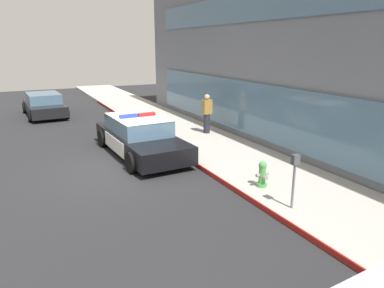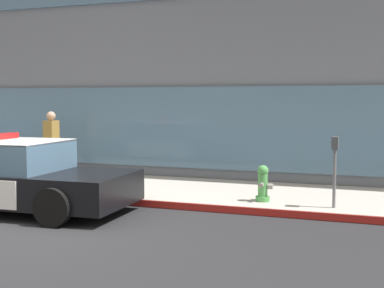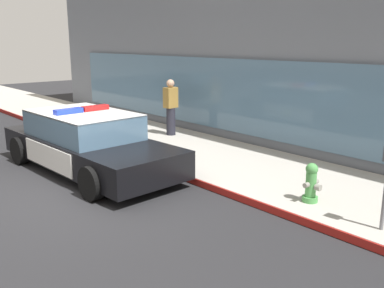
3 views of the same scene
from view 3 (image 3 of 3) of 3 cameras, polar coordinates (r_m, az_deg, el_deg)
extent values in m
plane|color=#262628|center=(8.75, -14.52, -6.69)|extent=(48.00, 48.00, 0.00)
cube|color=#B2ADA3|center=(10.80, 3.25, -1.94)|extent=(48.00, 3.21, 0.15)
cube|color=maroon|center=(9.78, -3.56, -3.64)|extent=(28.80, 0.04, 0.14)
cube|color=slate|center=(12.92, 2.85, 6.88)|extent=(15.15, 0.08, 2.10)
cube|color=black|center=(10.18, -13.71, -0.82)|extent=(5.26, 2.12, 0.60)
cube|color=silver|center=(8.78, -8.32, -1.76)|extent=(1.84, 1.95, 0.05)
cube|color=silver|center=(11.72, -18.23, 1.60)|extent=(1.53, 1.93, 0.05)
cube|color=silver|center=(10.76, -9.53, 0.17)|extent=(2.18, 0.12, 0.51)
cube|color=silver|center=(9.85, -18.89, -1.66)|extent=(2.18, 0.12, 0.51)
cube|color=yellow|center=(10.77, -9.46, 0.18)|extent=(0.22, 0.02, 0.26)
cube|color=slate|center=(10.24, -14.48, 2.49)|extent=(2.76, 1.83, 0.60)
cube|color=silver|center=(10.19, -14.57, 4.09)|extent=(2.76, 1.83, 0.04)
cube|color=red|center=(10.34, -12.93, 4.77)|extent=(0.23, 0.66, 0.11)
cube|color=blue|center=(10.01, -16.32, 4.28)|extent=(0.23, 0.66, 0.11)
cylinder|color=black|center=(9.39, -3.30, -2.68)|extent=(0.69, 0.25, 0.68)
cylinder|color=black|center=(8.34, -13.41, -5.17)|extent=(0.69, 0.25, 0.68)
cylinder|color=black|center=(12.13, -13.83, 0.71)|extent=(0.69, 0.25, 0.68)
cylinder|color=black|center=(11.34, -22.22, -0.82)|extent=(0.69, 0.25, 0.68)
cylinder|color=#4C994C|center=(8.02, 15.60, -7.14)|extent=(0.28, 0.28, 0.10)
cylinder|color=#4C994C|center=(7.93, 15.72, -5.28)|extent=(0.19, 0.19, 0.45)
sphere|color=#4C994C|center=(7.84, 15.86, -3.27)|extent=(0.22, 0.22, 0.22)
cylinder|color=gray|center=(7.82, 15.90, -2.73)|extent=(0.06, 0.06, 0.05)
cylinder|color=gray|center=(7.81, 15.15, -5.37)|extent=(0.09, 0.10, 0.09)
cylinder|color=gray|center=(8.04, 16.30, -4.89)|extent=(0.09, 0.10, 0.09)
cylinder|color=gray|center=(7.86, 16.63, -5.65)|extent=(0.10, 0.12, 0.12)
cylinder|color=#23232D|center=(13.08, -2.87, 3.08)|extent=(0.28, 0.28, 0.85)
cube|color=olive|center=(12.97, -2.90, 6.28)|extent=(0.29, 0.42, 0.62)
sphere|color=tan|center=(12.92, -2.93, 8.17)|extent=(0.24, 0.24, 0.24)
camera|label=1|loc=(3.42, 130.25, 6.98)|focal=33.08mm
camera|label=2|loc=(4.48, -106.04, -14.43)|focal=50.31mm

